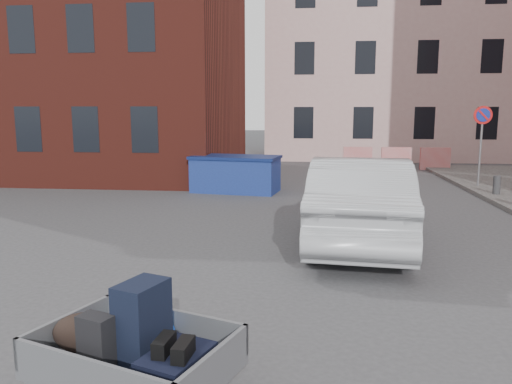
# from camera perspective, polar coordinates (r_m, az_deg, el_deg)

# --- Properties ---
(ground) EXTENTS (120.00, 120.00, 0.00)m
(ground) POSITION_cam_1_polar(r_m,az_deg,el_deg) (8.25, 3.41, -9.23)
(ground) COLOR #38383A
(ground) RESTS_ON ground
(building_brick) EXTENTS (12.00, 10.00, 14.00)m
(building_brick) POSITION_cam_1_polar(r_m,az_deg,el_deg) (23.24, -18.82, 19.69)
(building_brick) COLOR #591E16
(building_brick) RESTS_ON ground
(building_pink) EXTENTS (16.00, 8.00, 14.00)m
(building_pink) POSITION_cam_1_polar(r_m,az_deg,el_deg) (30.65, 17.53, 17.10)
(building_pink) COLOR #C79C99
(building_pink) RESTS_ON ground
(no_parking_sign) EXTENTS (0.60, 0.09, 2.65)m
(no_parking_sign) POSITION_cam_1_polar(r_m,az_deg,el_deg) (18.20, 24.41, 6.58)
(no_parking_sign) COLOR gray
(no_parking_sign) RESTS_ON sidewalk
(barriers) EXTENTS (4.70, 0.18, 1.00)m
(barriers) POSITION_cam_1_polar(r_m,az_deg,el_deg) (23.23, 15.72, 3.72)
(barriers) COLOR red
(barriers) RESTS_ON ground
(trailer) EXTENTS (1.88, 1.98, 1.20)m
(trailer) POSITION_cam_1_polar(r_m,az_deg,el_deg) (4.56, -13.77, -17.13)
(trailer) COLOR black
(trailer) RESTS_ON ground
(dumpster) EXTENTS (2.98, 1.86, 1.17)m
(dumpster) POSITION_cam_1_polar(r_m,az_deg,el_deg) (16.20, -2.35, 2.10)
(dumpster) COLOR navy
(dumpster) RESTS_ON ground
(silver_car) EXTENTS (2.26, 5.35, 1.72)m
(silver_car) POSITION_cam_1_polar(r_m,az_deg,el_deg) (10.12, 11.74, -0.91)
(silver_car) COLOR #A7AAAF
(silver_car) RESTS_ON ground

